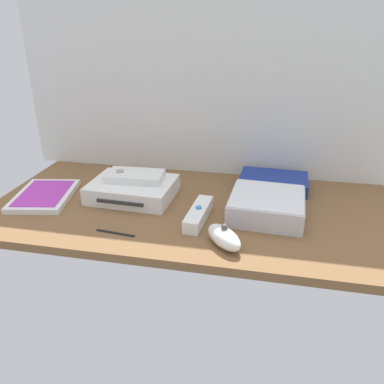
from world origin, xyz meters
TOP-DOWN VIEW (x-y plane):
  - ground_plane at (0.00, 0.00)cm, footprint 100.00×48.00cm
  - back_wall at (0.00, 24.60)cm, footprint 110.00×1.20cm
  - game_console at (-16.24, 2.43)cm, footprint 21.68×17.21cm
  - mini_computer at (18.14, -1.02)cm, footprint 17.89×17.89cm
  - game_case at (-38.62, -2.80)cm, footprint 16.88×21.19cm
  - network_router at (19.54, 15.95)cm, footprint 18.44×12.89cm
  - remote_wand at (2.86, -6.43)cm, footprint 4.63×15.02cm
  - remote_nunchuk at (10.03, -16.36)cm, footprint 9.90×10.42cm
  - remote_classic_pad at (-15.84, 3.76)cm, footprint 14.77×8.68cm
  - stylus_pen at (-13.74, -16.16)cm, footprint 9.02×1.65cm

SIDE VIEW (x-z plane):
  - ground_plane at x=0.00cm, z-range -2.00..0.00cm
  - stylus_pen at x=-13.74cm, z-range 0.00..0.70cm
  - game_case at x=-38.62cm, z-range -0.02..1.54cm
  - remote_wand at x=2.86cm, z-range -0.19..3.21cm
  - network_router at x=19.54cm, z-range 0.00..3.40cm
  - remote_nunchuk at x=10.03cm, z-range -0.51..4.59cm
  - game_console at x=-16.24cm, z-range 0.00..4.40cm
  - mini_computer at x=18.14cm, z-range -0.01..5.29cm
  - remote_classic_pad at x=-15.84cm, z-range 4.21..6.61cm
  - back_wall at x=0.00cm, z-range 0.00..64.00cm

